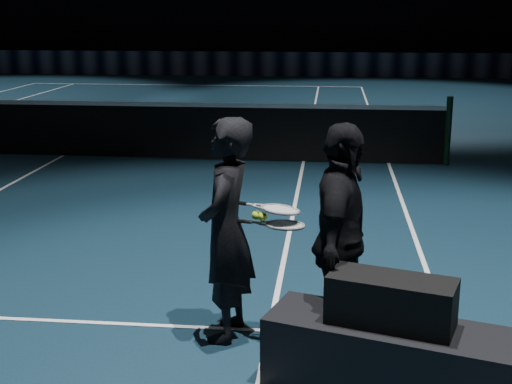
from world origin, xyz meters
TOP-DOWN VIEW (x-y plane):
  - floor at (0.00, 0.00)m, footprint 36.00×36.00m
  - court_lines at (0.00, 0.00)m, footprint 10.98×23.78m
  - net_post_right at (6.40, 0.00)m, footprint 0.10×0.10m
  - net_mesh at (0.00, 0.00)m, footprint 12.80×0.02m
  - net_tape at (0.00, 0.00)m, footprint 12.80×0.03m
  - sponsor_backdrop at (0.00, 15.50)m, footprint 22.00×0.15m
  - player_bench at (4.95, -7.21)m, footprint 1.67×0.98m
  - racket_bag at (4.95, -7.21)m, footprint 0.86×0.56m
  - bag_signature at (4.95, -7.39)m, footprint 0.35×0.11m
  - player_a at (3.79, -6.50)m, footprint 0.47×0.65m
  - player_b at (4.63, -6.66)m, footprint 0.53×1.03m
  - racket_lower at (4.23, -6.58)m, footprint 0.71×0.34m
  - racket_upper at (4.19, -6.54)m, footprint 0.70×0.30m
  - tennis_balls at (4.04, -6.54)m, footprint 0.12×0.10m

SIDE VIEW (x-z plane):
  - floor at x=0.00m, z-range 0.00..0.00m
  - court_lines at x=0.00m, z-range 0.00..0.01m
  - player_bench at x=4.95m, z-range 0.00..0.48m
  - net_mesh at x=0.00m, z-range 0.02..0.88m
  - sponsor_backdrop at x=0.00m, z-range 0.00..0.90m
  - net_post_right at x=6.40m, z-range 0.00..1.10m
  - racket_bag at x=4.95m, z-range 0.48..0.79m
  - bag_signature at x=4.95m, z-range 0.58..0.69m
  - player_a at x=3.79m, z-range 0.00..1.68m
  - player_b at x=4.63m, z-range 0.00..1.68m
  - net_tape at x=0.00m, z-range 0.88..0.95m
  - racket_lower at x=4.23m, z-range 0.91..0.94m
  - tennis_balls at x=4.04m, z-range 0.93..1.05m
  - racket_upper at x=4.19m, z-range 0.97..1.07m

